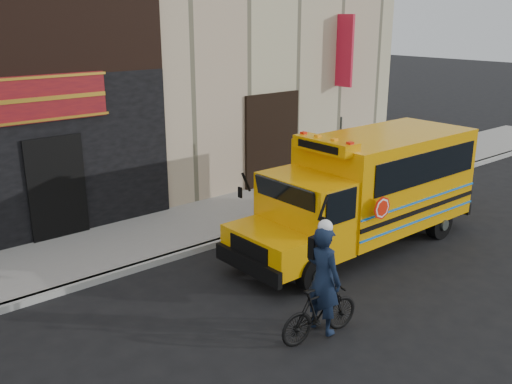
{
  "coord_description": "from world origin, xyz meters",
  "views": [
    {
      "loc": [
        -8.08,
        -8.17,
        5.56
      ],
      "look_at": [
        0.31,
        1.85,
        1.46
      ],
      "focal_mm": 40.0,
      "sensor_mm": 36.0,
      "label": 1
    }
  ],
  "objects": [
    {
      "name": "bicycle",
      "position": [
        -1.43,
        -2.0,
        0.51
      ],
      "size": [
        1.73,
        0.65,
        1.01
      ],
      "primitive_type": "imported",
      "rotation": [
        0.0,
        0.0,
        1.47
      ],
      "color": "black",
      "rests_on": "ground"
    },
    {
      "name": "curb",
      "position": [
        0.0,
        2.6,
        0.07
      ],
      "size": [
        40.0,
        0.2,
        0.15
      ],
      "primitive_type": "cube",
      "color": "#999994",
      "rests_on": "ground"
    },
    {
      "name": "sign_pole",
      "position": [
        3.94,
        2.45,
        1.55
      ],
      "size": [
        0.07,
        0.24,
        2.79
      ],
      "color": "#464E49",
      "rests_on": "ground"
    },
    {
      "name": "school_bus",
      "position": [
        2.6,
        0.3,
        1.51
      ],
      "size": [
        6.9,
        2.42,
        2.92
      ],
      "color": "black",
      "rests_on": "ground"
    },
    {
      "name": "sidewalk",
      "position": [
        0.0,
        4.1,
        0.07
      ],
      "size": [
        40.0,
        3.0,
        0.15
      ],
      "primitive_type": "cube",
      "color": "gray",
      "rests_on": "ground"
    },
    {
      "name": "cyclist",
      "position": [
        -1.28,
        -1.91,
        1.01
      ],
      "size": [
        0.52,
        0.76,
        2.03
      ],
      "primitive_type": "imported",
      "rotation": [
        0.0,
        0.0,
        1.62
      ],
      "color": "black",
      "rests_on": "ground"
    },
    {
      "name": "ground",
      "position": [
        0.0,
        0.0,
        0.0
      ],
      "size": [
        120.0,
        120.0,
        0.0
      ],
      "primitive_type": "plane",
      "color": "black",
      "rests_on": "ground"
    }
  ]
}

